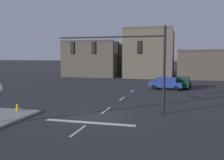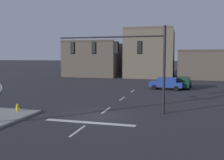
{
  "view_description": "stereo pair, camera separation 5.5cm",
  "coord_description": "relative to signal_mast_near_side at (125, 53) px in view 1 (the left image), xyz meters",
  "views": [
    {
      "loc": [
        5.89,
        -17.95,
        4.54
      ],
      "look_at": [
        -0.18,
        4.56,
        2.3
      ],
      "focal_mm": 40.79,
      "sensor_mm": 36.0,
      "label": 1
    },
    {
      "loc": [
        5.94,
        -17.93,
        4.54
      ],
      "look_at": [
        -0.18,
        4.56,
        2.3
      ],
      "focal_mm": 40.79,
      "sensor_mm": 36.0,
      "label": 2
    }
  ],
  "objects": [
    {
      "name": "car_lot_middle",
      "position": [
        2.52,
        14.63,
        -3.86
      ],
      "size": [
        4.62,
        2.39,
        1.61
      ],
      "color": "navy",
      "rests_on": "ground"
    },
    {
      "name": "building_row",
      "position": [
        10.64,
        34.71,
        -0.36
      ],
      "size": [
        58.74,
        13.5,
        11.11
      ],
      "color": "brown",
      "rests_on": "ground"
    },
    {
      "name": "stop_bar_paint",
      "position": [
        -1.6,
        -4.05,
        -4.71
      ],
      "size": [
        6.4,
        0.5,
        0.01
      ],
      "primitive_type": "cube",
      "color": "silver",
      "rests_on": "ground"
    },
    {
      "name": "fire_hydrant",
      "position": [
        -8.11,
        -2.79,
        -4.39
      ],
      "size": [
        0.4,
        0.3,
        0.75
      ],
      "color": "gold",
      "rests_on": "ground"
    },
    {
      "name": "lane_centreline",
      "position": [
        -1.6,
        -0.05,
        -4.71
      ],
      "size": [
        0.16,
        26.4,
        0.01
      ],
      "color": "silver",
      "rests_on": "ground"
    },
    {
      "name": "car_lot_nearside",
      "position": [
        4.71,
        16.34,
        -3.86
      ],
      "size": [
        2.3,
        4.6,
        1.61
      ],
      "color": "#143D28",
      "rests_on": "ground"
    },
    {
      "name": "ground_plane",
      "position": [
        -1.6,
        -2.05,
        -4.72
      ],
      "size": [
        400.0,
        400.0,
        0.0
      ],
      "primitive_type": "plane",
      "color": "#2B2B30"
    },
    {
      "name": "signal_mast_near_side",
      "position": [
        0.0,
        0.0,
        0.0
      ],
      "size": [
        8.87,
        0.42,
        6.86
      ],
      "color": "black",
      "rests_on": "ground"
    }
  ]
}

